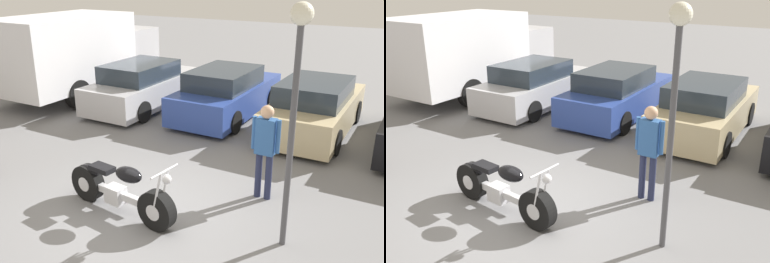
{
  "view_description": "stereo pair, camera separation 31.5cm",
  "coord_description": "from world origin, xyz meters",
  "views": [
    {
      "loc": [
        3.89,
        -5.16,
        3.85
      ],
      "look_at": [
        -0.09,
        1.88,
        0.85
      ],
      "focal_mm": 40.0,
      "sensor_mm": 36.0,
      "label": 1
    },
    {
      "loc": [
        4.16,
        -5.0,
        3.85
      ],
      "look_at": [
        -0.09,
        1.88,
        0.85
      ],
      "focal_mm": 40.0,
      "sensor_mm": 36.0,
      "label": 2
    }
  ],
  "objects": [
    {
      "name": "lamp_post",
      "position": [
        2.38,
        0.29,
        2.51
      ],
      "size": [
        0.3,
        0.3,
        3.53
      ],
      "color": "#4C4C51",
      "rests_on": "ground_plane"
    },
    {
      "name": "person_standing",
      "position": [
        1.6,
        1.5,
        1.05
      ],
      "size": [
        0.52,
        0.24,
        1.75
      ],
      "color": "#232847",
      "rests_on": "ground_plane"
    },
    {
      "name": "ground_plane",
      "position": [
        0.0,
        0.0,
        0.0
      ],
      "size": [
        60.0,
        60.0,
        0.0
      ],
      "primitive_type": "plane",
      "color": "slate"
    },
    {
      "name": "delivery_truck",
      "position": [
        -6.29,
        5.21,
        1.46
      ],
      "size": [
        2.4,
        5.92,
        2.63
      ],
      "color": "silver",
      "rests_on": "ground_plane"
    },
    {
      "name": "parked_car_silver",
      "position": [
        -3.56,
        5.1,
        0.64
      ],
      "size": [
        1.8,
        4.2,
        1.39
      ],
      "color": "#BCBCC1",
      "rests_on": "ground_plane"
    },
    {
      "name": "parked_car_champagne",
      "position": [
        1.51,
        5.39,
        0.64
      ],
      "size": [
        1.8,
        4.2,
        1.39
      ],
      "color": "#C6B284",
      "rests_on": "ground_plane"
    },
    {
      "name": "motorcycle",
      "position": [
        -0.33,
        -0.19,
        0.42
      ],
      "size": [
        2.3,
        0.72,
        1.08
      ],
      "color": "black",
      "rests_on": "ground_plane"
    },
    {
      "name": "parked_car_blue",
      "position": [
        -1.03,
        5.53,
        0.64
      ],
      "size": [
        1.8,
        4.2,
        1.39
      ],
      "color": "#2D479E",
      "rests_on": "ground_plane"
    }
  ]
}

